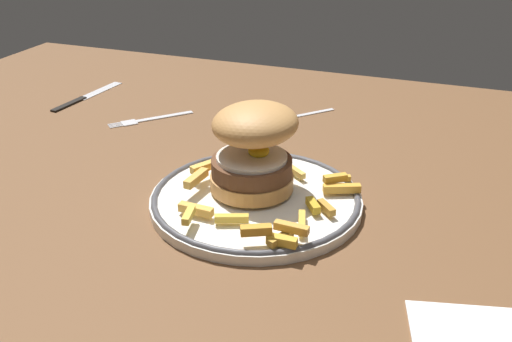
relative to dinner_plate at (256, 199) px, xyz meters
The scene contains 7 objects.
ground_plane 5.45cm from the dinner_plate, 135.77° to the left, with size 145.95×107.59×4.00cm, color brown.
dinner_plate is the anchor object (origin of this frame).
burger 6.40cm from the dinner_plate, 118.55° to the left, with size 14.92×14.90×10.60cm.
fries_pile 3.28cm from the dinner_plate, 49.97° to the right, with size 20.95×19.83×2.96cm.
fork 33.40cm from the dinner_plate, 142.61° to the left, with size 10.78×11.52×0.36cm.
knife 49.88cm from the dinner_plate, 149.79° to the left, with size 3.12×18.06×0.70cm.
spoon 28.83cm from the dinner_plate, 101.48° to the left, with size 10.17×11.02×0.90cm.
Camera 1 is at (24.93, -61.09, 35.41)cm, focal length 40.75 mm.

